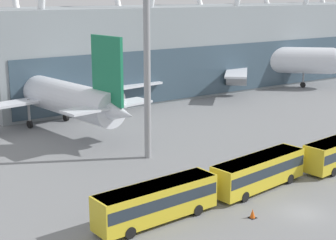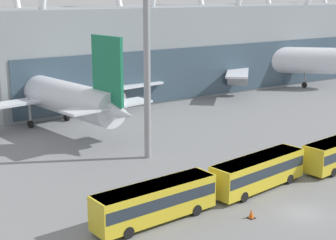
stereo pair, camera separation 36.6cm
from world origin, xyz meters
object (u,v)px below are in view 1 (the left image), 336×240
object	(u,v)px
shuttle_bus_0	(157,200)
traffic_cone_0	(253,214)
airliner_parked_remote	(243,59)
floodlight_mast	(146,3)
airliner_at_gate_far	(45,93)
shuttle_bus_1	(259,170)

from	to	relation	value
shuttle_bus_0	traffic_cone_0	bearing A→B (deg)	-32.99
airliner_parked_remote	traffic_cone_0	distance (m)	65.50
shuttle_bus_0	airliner_parked_remote	bearing A→B (deg)	38.01
airliner_parked_remote	shuttle_bus_0	world-z (taller)	airliner_parked_remote
traffic_cone_0	shuttle_bus_0	bearing A→B (deg)	150.53
airliner_parked_remote	traffic_cone_0	size ratio (longest dim) A/B	39.52
traffic_cone_0	floodlight_mast	bearing A→B (deg)	85.64
shuttle_bus_0	floodlight_mast	size ratio (longest dim) A/B	0.41
airliner_at_gate_far	airliner_parked_remote	bearing A→B (deg)	-89.28
shuttle_bus_1	floodlight_mast	size ratio (longest dim) A/B	0.41
airliner_at_gate_far	floodlight_mast	distance (m)	26.08
airliner_parked_remote	traffic_cone_0	xyz separation A→B (m)	(-43.33, -48.86, -5.12)
shuttle_bus_0	shuttle_bus_1	bearing A→B (deg)	-0.85
airliner_at_gate_far	shuttle_bus_1	world-z (taller)	airliner_at_gate_far
airliner_at_gate_far	airliner_parked_remote	distance (m)	46.33
airliner_parked_remote	shuttle_bus_0	size ratio (longest dim) A/B	2.79
shuttle_bus_1	airliner_at_gate_far	bearing A→B (deg)	94.15
airliner_parked_remote	shuttle_bus_1	size ratio (longest dim) A/B	2.77
airliner_parked_remote	shuttle_bus_1	bearing A→B (deg)	-87.53
airliner_parked_remote	floodlight_mast	bearing A→B (deg)	-101.52
shuttle_bus_1	traffic_cone_0	xyz separation A→B (m)	(-5.19, -4.66, -1.54)
shuttle_bus_0	floodlight_mast	xyz separation A→B (m)	(8.69, 15.22, 15.86)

